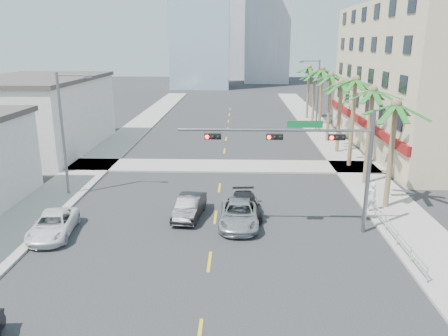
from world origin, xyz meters
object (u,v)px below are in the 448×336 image
car_lane_right (246,205)px  car_parked_far (53,225)px  car_lane_left (189,207)px  pedestrian (371,197)px  car_lane_center (239,214)px  traffic_signal_mast (314,150)px

car_lane_right → car_parked_far: bearing=-167.4°
car_lane_left → car_parked_far: bearing=-151.2°
pedestrian → car_lane_center: bearing=5.1°
traffic_signal_mast → car_parked_far: bearing=-176.1°
car_lane_left → car_lane_right: bearing=15.0°
traffic_signal_mast → car_lane_right: 6.39m
car_lane_center → pedestrian: 9.04m
car_lane_right → pedestrian: bearing=-1.6°
traffic_signal_mast → car_lane_center: 6.15m
car_lane_center → car_lane_right: size_ratio=1.19×
traffic_signal_mast → car_lane_left: size_ratio=2.58×
car_parked_far → car_lane_right: car_parked_far is taller
traffic_signal_mast → car_lane_right: traffic_signal_mast is taller
traffic_signal_mast → car_lane_right: size_ratio=2.56×
car_lane_left → car_lane_center: car_lane_center is taller
car_lane_left → car_lane_right: car_lane_left is taller
car_parked_far → car_lane_right: size_ratio=1.09×
traffic_signal_mast → car_lane_center: bearing=167.5°
car_lane_right → car_lane_left: bearing=-176.9°
car_lane_center → car_lane_left: bearing=162.0°
car_parked_far → car_lane_center: car_lane_center is taller
traffic_signal_mast → pedestrian: (4.52, 3.12, -3.92)m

